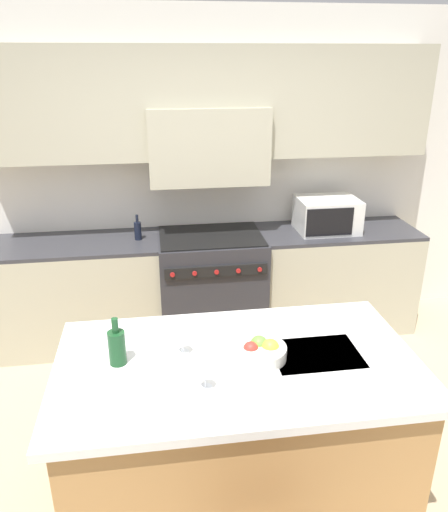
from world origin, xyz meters
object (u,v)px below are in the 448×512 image
at_px(microwave, 327,215).
at_px(oil_bottle_on_counter, 138,230).
at_px(wine_bottle, 117,347).
at_px(wine_glass_near, 205,366).
at_px(wine_glass_far, 182,333).
at_px(fruit_bowl, 261,350).
at_px(range_stove, 211,286).

height_order(microwave, oil_bottle_on_counter, microwave).
distance_m(wine_bottle, oil_bottle_on_counter, 1.78).
relative_size(wine_glass_near, oil_bottle_on_counter, 0.83).
bearing_deg(wine_glass_far, wine_glass_near, -74.98).
height_order(wine_glass_near, oil_bottle_on_counter, oil_bottle_on_counter).
bearing_deg(wine_glass_far, microwave, 51.91).
relative_size(wine_bottle, wine_glass_far, 1.43).
bearing_deg(fruit_bowl, wine_glass_near, -145.27).
distance_m(microwave, fruit_bowl, 2.06).
height_order(wine_glass_far, fruit_bowl, wine_glass_far).
bearing_deg(wine_bottle, fruit_bowl, -4.21).
xyz_separation_m(wine_glass_near, fruit_bowl, (0.30, 0.21, -0.08)).
relative_size(wine_glass_near, fruit_bowl, 0.66).
bearing_deg(fruit_bowl, range_stove, 91.01).
bearing_deg(microwave, wine_bottle, -133.42).
bearing_deg(wine_glass_far, range_stove, 78.37).
distance_m(range_stove, wine_glass_near, 2.10).
xyz_separation_m(microwave, wine_glass_far, (-1.35, -1.72, -0.02)).
distance_m(fruit_bowl, oil_bottle_on_counter, 1.93).
xyz_separation_m(microwave, wine_bottle, (-1.67, -1.77, -0.04)).
bearing_deg(oil_bottle_on_counter, wine_glass_near, -80.89).
relative_size(wine_bottle, wine_glass_near, 1.43).
distance_m(range_stove, wine_glass_far, 1.83).
bearing_deg(oil_bottle_on_counter, wine_glass_far, -81.95).
bearing_deg(wine_bottle, wine_glass_far, 7.53).
height_order(wine_bottle, oil_bottle_on_counter, wine_bottle).
xyz_separation_m(wine_glass_far, oil_bottle_on_counter, (-0.24, 1.73, -0.04)).
xyz_separation_m(range_stove, wine_bottle, (-0.67, -1.75, 0.55)).
height_order(microwave, wine_glass_far, microwave).
bearing_deg(microwave, fruit_bowl, -118.05).
bearing_deg(range_stove, microwave, 1.07).
relative_size(microwave, oil_bottle_on_counter, 2.41).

